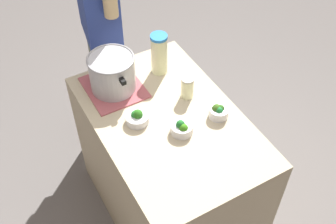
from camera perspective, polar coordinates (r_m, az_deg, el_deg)
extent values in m
plane|color=slate|center=(2.88, 0.00, -12.87)|extent=(8.00, 8.00, 0.00)
cube|color=#BEAE8C|center=(2.51, 0.00, -7.74)|extent=(1.11, 0.72, 0.88)
cube|color=#AB5259|center=(2.34, -7.33, 3.33)|extent=(0.34, 0.30, 0.01)
cylinder|color=#B7B7BC|center=(2.27, -7.57, 5.22)|extent=(0.25, 0.25, 0.20)
torus|color=#99999E|center=(2.21, -7.82, 7.15)|extent=(0.25, 0.25, 0.01)
cube|color=black|center=(2.14, -6.17, 4.18)|extent=(0.04, 0.02, 0.02)
cube|color=black|center=(2.34, -9.13, 8.21)|extent=(0.04, 0.02, 0.02)
cylinder|color=beige|center=(2.36, -1.20, 7.73)|extent=(0.09, 0.09, 0.23)
cylinder|color=blue|center=(2.28, -1.25, 10.16)|extent=(0.10, 0.10, 0.02)
ellipsoid|color=yellow|center=(2.34, -1.38, 8.76)|extent=(0.04, 0.04, 0.01)
cylinder|color=beige|center=(2.24, 2.63, 3.25)|extent=(0.07, 0.07, 0.12)
cylinder|color=#B2AD99|center=(2.20, 2.68, 4.47)|extent=(0.07, 0.07, 0.01)
cylinder|color=silver|center=(2.14, -4.18, -0.88)|extent=(0.12, 0.12, 0.04)
ellipsoid|color=#257D2B|center=(2.14, -4.28, -0.24)|extent=(0.04, 0.04, 0.05)
ellipsoid|color=#297F2F|center=(2.13, -4.49, -0.38)|extent=(0.04, 0.04, 0.05)
ellipsoid|color=#2C731F|center=(2.12, -4.11, -0.35)|extent=(0.05, 0.05, 0.06)
cylinder|color=silver|center=(2.09, 1.88, -2.22)|extent=(0.11, 0.11, 0.05)
ellipsoid|color=#216E28|center=(2.07, 1.70, -1.74)|extent=(0.04, 0.04, 0.05)
ellipsoid|color=#2B6931|center=(2.08, 1.89, -1.85)|extent=(0.04, 0.04, 0.04)
ellipsoid|color=#3A8119|center=(2.06, 2.11, -2.26)|extent=(0.05, 0.05, 0.05)
cylinder|color=silver|center=(2.17, 6.87, -0.07)|extent=(0.10, 0.10, 0.05)
ellipsoid|color=#306321|center=(2.16, 7.13, 0.43)|extent=(0.04, 0.04, 0.05)
ellipsoid|color=#227D36|center=(2.15, 6.96, 0.16)|extent=(0.04, 0.04, 0.04)
ellipsoid|color=#3D661E|center=(2.16, 6.61, 0.39)|extent=(0.05, 0.05, 0.06)
cylinder|color=slate|center=(2.92, -7.17, 2.15)|extent=(0.14, 0.14, 0.90)
cylinder|color=slate|center=(3.06, -8.72, 4.43)|extent=(0.14, 0.14, 0.90)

